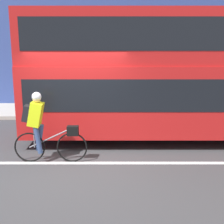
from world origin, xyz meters
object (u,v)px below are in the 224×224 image
at_px(cyclist_on_bike, 43,125).
at_px(street_sign_post, 211,77).
at_px(bus, 205,69).
at_px(trash_bin, 127,97).

distance_m(cyclist_on_bike, street_sign_post, 7.25).
distance_m(bus, trash_bin, 3.91).
bearing_deg(cyclist_on_bike, trash_bin, 66.50).
bearing_deg(trash_bin, street_sign_post, -0.12).
bearing_deg(cyclist_on_bike, bus, 24.19).
xyz_separation_m(bus, street_sign_post, (1.14, 3.06, -0.58)).
relative_size(bus, cyclist_on_bike, 5.83).
bearing_deg(cyclist_on_bike, street_sign_post, 42.95).
relative_size(cyclist_on_bike, street_sign_post, 0.74).
relative_size(bus, street_sign_post, 4.34).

